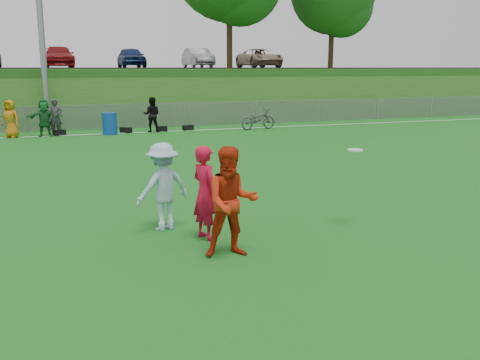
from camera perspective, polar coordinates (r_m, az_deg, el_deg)
name	(u,v)px	position (r m, az deg, el deg)	size (l,w,h in m)	color
ground	(246,255)	(9.11, 0.63, -7.97)	(120.00, 120.00, 0.00)	#14631C
sideline_far	(115,133)	(26.38, -13.16, 4.87)	(60.00, 0.10, 0.01)	white
fence	(110,116)	(28.29, -13.71, 6.61)	(58.00, 0.06, 1.30)	gray
berm	(91,91)	(39.18, -15.57, 9.15)	(120.00, 18.00, 3.00)	#255016
parking_lot	(88,68)	(41.14, -15.91, 11.40)	(120.00, 12.00, 0.10)	black
car_row	(71,57)	(40.08, -17.58, 12.41)	(32.04, 5.18, 1.44)	silver
spectator_row	(55,117)	(26.13, -19.17, 6.32)	(8.43, 0.90, 1.69)	red
gear_bags	(135,130)	(26.59, -11.13, 5.28)	(6.74, 0.58, 0.26)	black
player_red_left	(205,193)	(9.73, -3.73, -1.36)	(0.63, 0.42, 1.74)	red
player_red_center	(232,202)	(8.80, -0.90, -2.38)	(0.90, 0.70, 1.85)	red
player_blue	(163,187)	(10.37, -8.22, -0.72)	(1.10, 0.63, 1.71)	#9DC6DA
frisbee	(355,150)	(10.61, 12.19, 3.13)	(0.31, 0.31, 0.03)	white
recycling_bin	(110,124)	(25.97, -13.73, 5.86)	(0.68, 0.68, 1.02)	#0E41A0
bicycle	(258,119)	(27.35, 1.93, 6.48)	(0.68, 1.95, 1.02)	#303033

